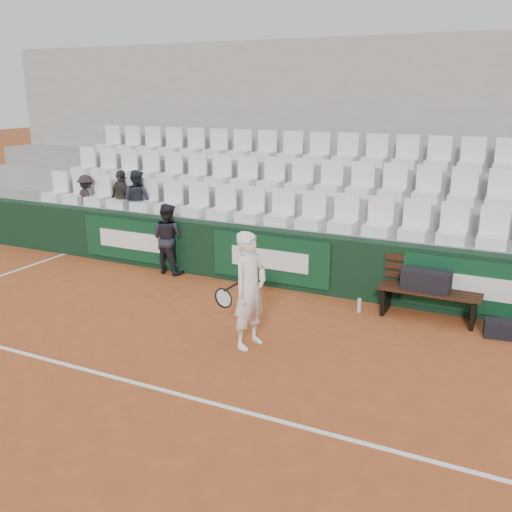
{
  "coord_description": "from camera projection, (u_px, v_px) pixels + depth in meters",
  "views": [
    {
      "loc": [
        3.73,
        -4.84,
        3.33
      ],
      "look_at": [
        0.22,
        2.4,
        1.0
      ],
      "focal_mm": 40.0,
      "sensor_mm": 36.0,
      "label": 1
    }
  ],
  "objects": [
    {
      "name": "ground",
      "position": [
        150.0,
        387.0,
        6.67
      ],
      "size": [
        80.0,
        80.0,
        0.0
      ],
      "primitive_type": "plane",
      "color": "#9D4A23",
      "rests_on": "ground"
    },
    {
      "name": "court_baseline",
      "position": [
        150.0,
        387.0,
        6.67
      ],
      "size": [
        18.0,
        0.06,
        0.01
      ],
      "primitive_type": "cube",
      "color": "white",
      "rests_on": "ground"
    },
    {
      "name": "back_barrier",
      "position": [
        288.0,
        260.0,
        9.95
      ],
      "size": [
        18.0,
        0.34,
        1.0
      ],
      "color": "black",
      "rests_on": "ground"
    },
    {
      "name": "grandstand_tier_front",
      "position": [
        297.0,
        250.0,
        10.53
      ],
      "size": [
        18.0,
        0.95,
        1.0
      ],
      "primitive_type": "cube",
      "color": "gray",
      "rests_on": "ground"
    },
    {
      "name": "grandstand_tier_mid",
      "position": [
        316.0,
        228.0,
        11.29
      ],
      "size": [
        18.0,
        0.95,
        1.45
      ],
      "primitive_type": "cube",
      "color": "gray",
      "rests_on": "ground"
    },
    {
      "name": "grandstand_tier_back",
      "position": [
        331.0,
        208.0,
        12.05
      ],
      "size": [
        18.0,
        0.95,
        1.9
      ],
      "primitive_type": "cube",
      "color": "gray",
      "rests_on": "ground"
    },
    {
      "name": "grandstand_rear_wall",
      "position": [
        343.0,
        146.0,
        12.24
      ],
      "size": [
        18.0,
        0.3,
        4.4
      ],
      "primitive_type": "cube",
      "color": "#9A9997",
      "rests_on": "ground"
    },
    {
      "name": "seat_row_front",
      "position": [
        295.0,
        209.0,
        10.15
      ],
      "size": [
        11.9,
        0.44,
        0.63
      ],
      "primitive_type": "cube",
      "color": "white",
      "rests_on": "grandstand_tier_front"
    },
    {
      "name": "seat_row_mid",
      "position": [
        314.0,
        177.0,
        10.85
      ],
      "size": [
        11.9,
        0.44,
        0.63
      ],
      "primitive_type": "cube",
      "color": "silver",
      "rests_on": "grandstand_tier_mid"
    },
    {
      "name": "seat_row_back",
      "position": [
        331.0,
        148.0,
        11.54
      ],
      "size": [
        11.9,
        0.44,
        0.63
      ],
      "primitive_type": "cube",
      "color": "silver",
      "rests_on": "grandstand_tier_back"
    },
    {
      "name": "bench_left",
      "position": [
        429.0,
        304.0,
        8.64
      ],
      "size": [
        1.5,
        0.56,
        0.45
      ],
      "primitive_type": "cube",
      "color": "#341A0F",
      "rests_on": "ground"
    },
    {
      "name": "sports_bag_left",
      "position": [
        426.0,
        280.0,
        8.55
      ],
      "size": [
        0.73,
        0.36,
        0.3
      ],
      "primitive_type": "cube",
      "rotation": [
        0.0,
        0.0,
        -0.08
      ],
      "color": "black",
      "rests_on": "bench_left"
    },
    {
      "name": "sports_bag_ground",
      "position": [
        499.0,
        329.0,
        7.99
      ],
      "size": [
        0.44,
        0.3,
        0.25
      ],
      "primitive_type": "cube",
      "rotation": [
        0.0,
        0.0,
        0.14
      ],
      "color": "black",
      "rests_on": "ground"
    },
    {
      "name": "water_bottle_near",
      "position": [
        359.0,
        305.0,
        8.9
      ],
      "size": [
        0.06,
        0.06,
        0.22
      ],
      "primitive_type": "cylinder",
      "color": "silver",
      "rests_on": "ground"
    },
    {
      "name": "water_bottle_far",
      "position": [
        492.0,
        328.0,
        8.02
      ],
      "size": [
        0.07,
        0.07,
        0.24
      ],
      "primitive_type": "cylinder",
      "color": "silver",
      "rests_on": "ground"
    },
    {
      "name": "tennis_player",
      "position": [
        250.0,
        290.0,
        7.55
      ],
      "size": [
        0.74,
        0.65,
        1.59
      ],
      "color": "white",
      "rests_on": "ground"
    },
    {
      "name": "ball_kid",
      "position": [
        168.0,
        238.0,
        10.7
      ],
      "size": [
        0.69,
        0.56,
        1.34
      ],
      "primitive_type": "imported",
      "rotation": [
        0.0,
        0.0,
        3.06
      ],
      "color": "black",
      "rests_on": "ground"
    },
    {
      "name": "spectator_a",
      "position": [
        85.0,
        179.0,
        12.16
      ],
      "size": [
        0.79,
        0.65,
        1.07
      ],
      "primitive_type": "imported",
      "rotation": [
        0.0,
        0.0,
        2.71
      ],
      "color": "black",
      "rests_on": "grandstand_tier_front"
    },
    {
      "name": "spectator_b",
      "position": [
        121.0,
        178.0,
        11.74
      ],
      "size": [
        0.78,
        0.53,
        1.23
      ],
      "primitive_type": "imported",
      "rotation": [
        0.0,
        0.0,
        2.79
      ],
      "color": "#302C27",
      "rests_on": "grandstand_tier_front"
    },
    {
      "name": "spectator_c",
      "position": [
        136.0,
        178.0,
        11.58
      ],
      "size": [
        0.61,
        0.48,
        1.25
      ],
      "primitive_type": "imported",
      "rotation": [
        0.0,
        0.0,
        3.13
      ],
      "color": "#1F252F",
      "rests_on": "grandstand_tier_front"
    }
  ]
}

